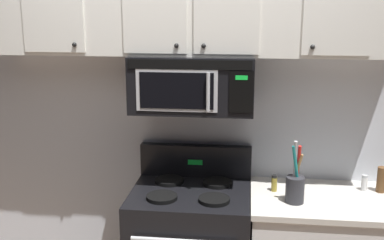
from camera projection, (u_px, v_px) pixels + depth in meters
The scene contains 7 objects.
back_wall at pixel (197, 110), 3.25m from camera, with size 5.20×0.10×2.70m, color silver.
over_range_microwave at pixel (193, 83), 2.95m from camera, with size 0.76×0.43×0.35m.
upper_cabinets at pixel (194, 9), 2.88m from camera, with size 2.50×0.36×0.55m.
utensil_crock_charcoal at pixel (295, 186), 2.81m from camera, with size 0.11×0.11×0.39m.
salt_shaker at pixel (364, 183), 3.00m from camera, with size 0.04×0.04×0.10m.
pepper_mill at pixel (381, 180), 2.97m from camera, with size 0.06×0.06×0.16m, color brown.
spice_jar at pixel (274, 183), 2.99m from camera, with size 0.04×0.04×0.11m.
Camera 1 is at (0.34, -2.36, 2.05)m, focal length 44.20 mm.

